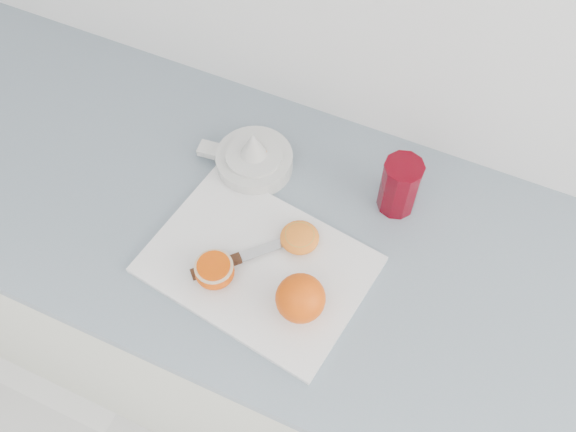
{
  "coord_description": "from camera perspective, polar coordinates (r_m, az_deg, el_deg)",
  "views": [
    {
      "loc": [
        0.23,
        1.14,
        1.92
      ],
      "look_at": [
        -0.02,
        1.69,
        0.96
      ],
      "focal_mm": 40.0,
      "sensor_mm": 36.0,
      "label": 1
    }
  ],
  "objects": [
    {
      "name": "half_orange",
      "position": [
        1.13,
        -6.54,
        -4.89
      ],
      "size": [
        0.07,
        0.07,
        0.04
      ],
      "color": "orange",
      "rests_on": "cutting_board"
    },
    {
      "name": "paring_knife",
      "position": [
        1.15,
        -5.51,
        -4.15
      ],
      "size": [
        0.16,
        0.17,
        0.01
      ],
      "color": "#422214",
      "rests_on": "cutting_board"
    },
    {
      "name": "counter",
      "position": [
        1.59,
        1.52,
        -10.17
      ],
      "size": [
        2.3,
        0.64,
        0.89
      ],
      "color": "silver",
      "rests_on": "ground"
    },
    {
      "name": "whole_orange",
      "position": [
        1.08,
        1.12,
        -7.33
      ],
      "size": [
        0.09,
        0.09,
        0.09
      ],
      "color": "orange",
      "rests_on": "cutting_board"
    },
    {
      "name": "squeezed_shell",
      "position": [
        1.16,
        1.04,
        -1.91
      ],
      "size": [
        0.07,
        0.07,
        0.03
      ],
      "color": "orange",
      "rests_on": "cutting_board"
    },
    {
      "name": "cutting_board",
      "position": [
        1.16,
        -2.69,
        -4.34
      ],
      "size": [
        0.42,
        0.33,
        0.01
      ],
      "primitive_type": "cube",
      "rotation": [
        0.0,
        0.0,
        -0.14
      ],
      "color": "white",
      "rests_on": "counter"
    },
    {
      "name": "red_tumbler",
      "position": [
        1.2,
        9.88,
        2.53
      ],
      "size": [
        0.07,
        0.07,
        0.12
      ],
      "color": "#60000C",
      "rests_on": "counter"
    },
    {
      "name": "citrus_juicer",
      "position": [
        1.26,
        -3.1,
        5.14
      ],
      "size": [
        0.19,
        0.15,
        0.1
      ],
      "color": "white",
      "rests_on": "counter"
    }
  ]
}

